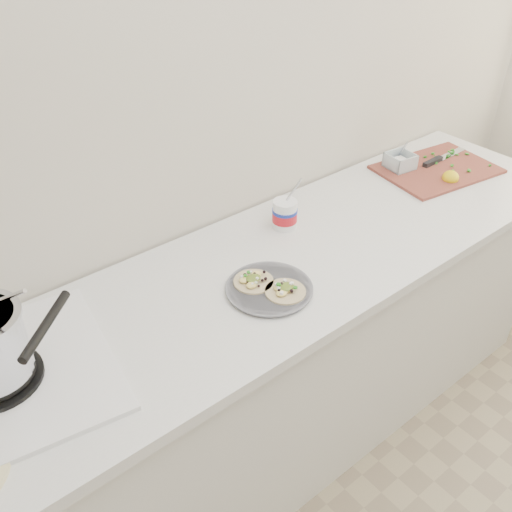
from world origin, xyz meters
TOP-DOWN VIEW (x-y plane):
  - counter at (0.00, 1.43)m, footprint 2.44×0.66m
  - taco_plate at (-0.18, 1.33)m, footprint 0.26×0.26m
  - tub at (0.10, 1.56)m, footprint 0.09×0.09m
  - cutboard at (0.86, 1.51)m, footprint 0.51×0.39m

SIDE VIEW (x-z plane):
  - counter at x=0.00m, z-range 0.00..0.90m
  - taco_plate at x=-0.18m, z-range 0.90..0.94m
  - cutboard at x=0.86m, z-range 0.88..0.95m
  - tub at x=0.10m, z-range 0.86..1.06m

